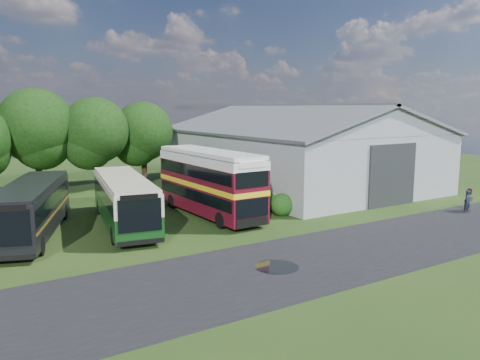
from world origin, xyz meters
TOP-DOWN VIEW (x-y plane):
  - ground at (0.00, 0.00)m, footprint 120.00×120.00m
  - asphalt_road at (3.00, -3.00)m, footprint 60.00×8.00m
  - puddle at (-1.50, -3.00)m, footprint 2.20×2.20m
  - storage_shed at (15.00, 15.98)m, footprint 18.80×24.80m
  - tree_mid at (-8.00, 24.80)m, footprint 6.80×6.80m
  - tree_right_a at (-3.00, 23.80)m, footprint 6.26×6.26m
  - tree_right_b at (2.00, 24.60)m, footprint 5.98×5.98m
  - shrub_front at (5.60, 6.00)m, footprint 1.70×1.70m
  - shrub_mid at (5.60, 8.00)m, footprint 1.60×1.60m
  - shrub_back at (5.60, 10.00)m, footprint 1.80×1.80m
  - bus_green_single at (-5.23, 9.03)m, footprint 4.79×12.27m
  - bus_maroon_double at (1.06, 8.76)m, footprint 3.04×11.18m
  - bus_dark_single at (-10.82, 9.57)m, footprint 6.60×12.12m
  - visitor_a at (17.87, -0.81)m, footprint 0.67×0.48m
  - visitor_b at (18.46, -0.56)m, footprint 0.89×0.70m

SIDE VIEW (x-z plane):
  - ground at x=0.00m, z-range 0.00..0.00m
  - asphalt_road at x=3.00m, z-range -0.01..0.01m
  - puddle at x=-1.50m, z-range -0.01..0.01m
  - shrub_front at x=5.60m, z-range -0.85..0.85m
  - shrub_mid at x=5.60m, z-range -0.80..0.80m
  - shrub_back at x=5.60m, z-range -0.90..0.90m
  - visitor_a at x=17.87m, z-range 0.00..1.72m
  - visitor_b at x=18.46m, z-range 0.00..1.79m
  - bus_dark_single at x=-10.82m, z-range 0.11..3.38m
  - bus_green_single at x=-5.23m, z-range 0.11..3.41m
  - bus_maroon_double at x=1.06m, z-range 0.00..4.78m
  - storage_shed at x=15.00m, z-range 0.09..8.24m
  - tree_right_b at x=2.00m, z-range 1.21..9.66m
  - tree_right_a at x=-3.00m, z-range 1.27..10.10m
  - tree_mid at x=-8.00m, z-range 1.38..10.98m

